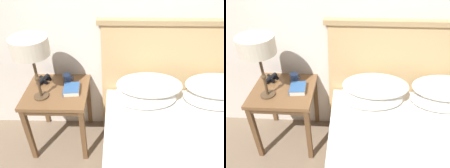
{
  "view_description": "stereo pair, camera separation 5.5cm",
  "coord_description": "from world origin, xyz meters",
  "views": [
    {
      "loc": [
        0.03,
        -0.84,
        1.9
      ],
      "look_at": [
        0.0,
        0.75,
        0.77
      ],
      "focal_mm": 35.0,
      "sensor_mm": 36.0,
      "label": 1
    },
    {
      "loc": [
        0.09,
        -0.84,
        1.9
      ],
      "look_at": [
        0.0,
        0.75,
        0.77
      ],
      "focal_mm": 35.0,
      "sensor_mm": 36.0,
      "label": 2
    }
  ],
  "objects": [
    {
      "name": "wall_back",
      "position": [
        0.0,
        1.08,
        1.3
      ],
      "size": [
        8.0,
        0.06,
        2.6
      ],
      "color": "silver",
      "rests_on": "ground_plane"
    },
    {
      "name": "nightstand",
      "position": [
        -0.52,
        0.8,
        0.58
      ],
      "size": [
        0.58,
        0.58,
        0.67
      ],
      "color": "brown",
      "rests_on": "ground_plane"
    },
    {
      "name": "table_lamp",
      "position": [
        -0.63,
        0.68,
        1.15
      ],
      "size": [
        0.29,
        0.29,
        0.56
      ],
      "color": "#4C3823",
      "rests_on": "nightstand"
    },
    {
      "name": "book_on_nightstand",
      "position": [
        -0.37,
        0.77,
        0.7
      ],
      "size": [
        0.16,
        0.19,
        0.04
      ],
      "color": "silver",
      "rests_on": "nightstand"
    },
    {
      "name": "binoculars_pair",
      "position": [
        -0.67,
        0.92,
        0.7
      ],
      "size": [
        0.15,
        0.16,
        0.05
      ],
      "color": "black",
      "rests_on": "nightstand"
    },
    {
      "name": "coffee_mug",
      "position": [
        -0.43,
        0.91,
        0.72
      ],
      "size": [
        0.1,
        0.08,
        0.08
      ],
      "color": "#334C84",
      "rests_on": "nightstand"
    }
  ]
}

